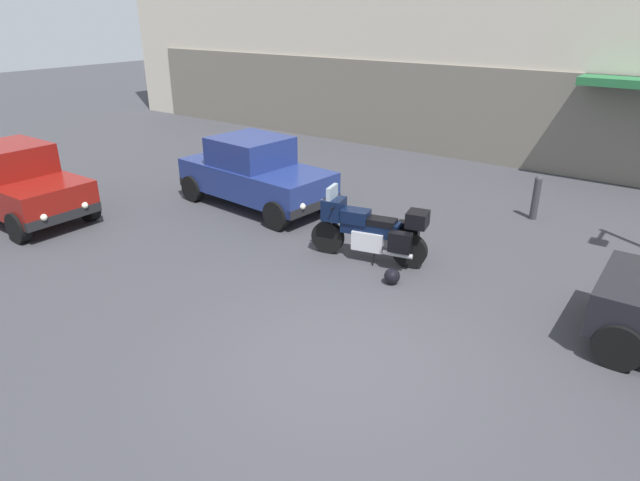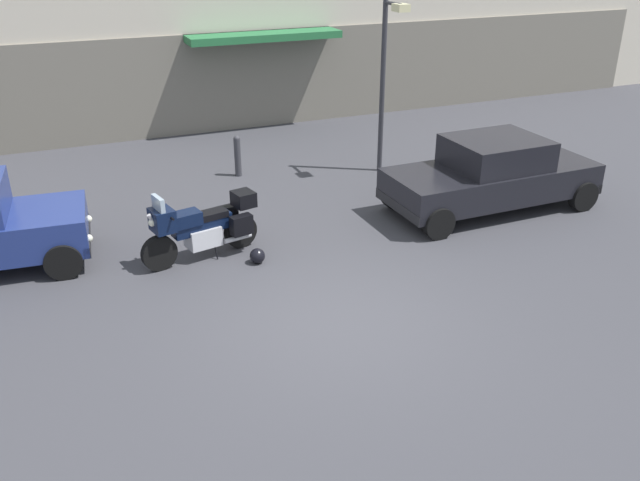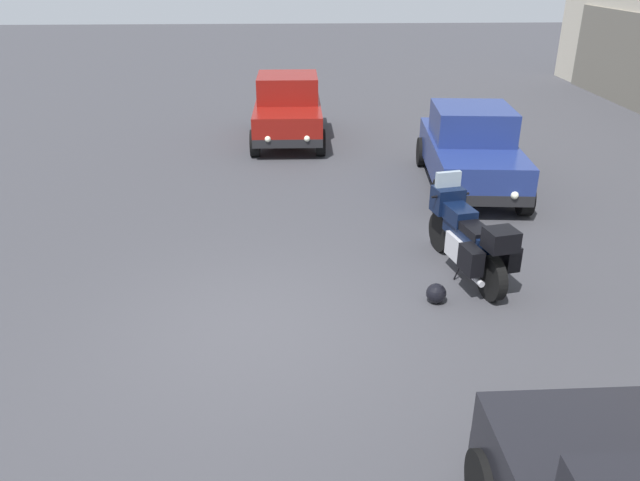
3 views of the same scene
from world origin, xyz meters
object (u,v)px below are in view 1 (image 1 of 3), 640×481
object	(u,v)px
car_wagon_end	(255,173)
car_hatchback_near	(15,182)
bollard_curbside	(536,196)
helmet	(392,276)
motorcycle	(370,229)

from	to	relation	value
car_wagon_end	car_hatchback_near	bearing A→B (deg)	-130.90
car_hatchback_near	car_wagon_end	distance (m)	5.33
car_wagon_end	bollard_curbside	size ratio (longest dim) A/B	3.96
helmet	car_hatchback_near	world-z (taller)	car_hatchback_near
motorcycle	car_hatchback_near	xyz separation A→B (m)	(-7.65, -2.64, 0.19)
motorcycle	car_wagon_end	distance (m)	3.97
car_hatchback_near	motorcycle	bearing A→B (deg)	19.49
motorcycle	bollard_curbside	size ratio (longest dim) A/B	2.23
car_wagon_end	bollard_curbside	world-z (taller)	car_wagon_end
bollard_curbside	motorcycle	bearing A→B (deg)	-114.77
car_hatchback_near	bollard_curbside	bearing A→B (deg)	35.52
motorcycle	helmet	distance (m)	1.13
helmet	car_wagon_end	world-z (taller)	car_wagon_end
car_wagon_end	bollard_curbside	xyz separation A→B (m)	(5.68, 2.98, -0.28)
motorcycle	helmet	world-z (taller)	motorcycle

